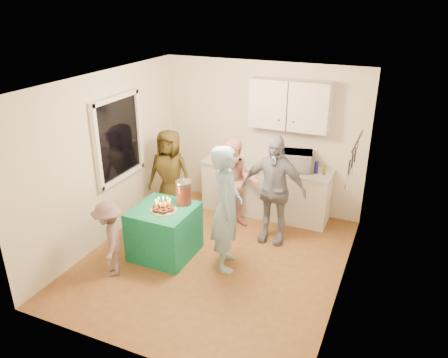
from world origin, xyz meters
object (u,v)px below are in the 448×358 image
at_px(woman_back_right, 273,189).
at_px(microwave, 294,161).
at_px(party_table, 164,232).
at_px(counter, 265,191).
at_px(woman_back_left, 170,174).
at_px(punch_jar, 184,193).
at_px(man_birthday, 227,209).
at_px(woman_back_center, 235,184).
at_px(child_near_left, 110,239).

bearing_deg(woman_back_right, microwave, 82.69).
bearing_deg(party_table, counter, 63.24).
distance_m(woman_back_left, woman_back_right, 1.86).
bearing_deg(punch_jar, man_birthday, -11.69).
xyz_separation_m(counter, woman_back_center, (-0.32, -0.62, 0.33)).
height_order(party_table, woman_back_right, woman_back_right).
bearing_deg(woman_back_right, woman_back_center, 164.49).
relative_size(microwave, woman_back_right, 0.33).
bearing_deg(child_near_left, woman_back_right, 100.10).
bearing_deg(microwave, woman_back_center, -153.94).
distance_m(microwave, man_birthday, 1.82).
height_order(microwave, woman_back_center, woman_back_center).
relative_size(man_birthday, woman_back_left, 1.16).
relative_size(punch_jar, woman_back_right, 0.20).
relative_size(counter, microwave, 3.87).
bearing_deg(punch_jar, party_table, -128.19).
height_order(woman_back_left, child_near_left, woman_back_left).
bearing_deg(punch_jar, woman_back_right, 35.24).
bearing_deg(woman_back_center, microwave, 12.99).
bearing_deg(punch_jar, child_near_left, -122.82).
height_order(counter, punch_jar, punch_jar).
bearing_deg(punch_jar, woman_back_left, 130.56).
bearing_deg(man_birthday, woman_back_left, 35.32).
xyz_separation_m(woman_back_center, child_near_left, (-1.04, -1.95, -0.22)).
height_order(microwave, child_near_left, microwave).
height_order(man_birthday, child_near_left, man_birthday).
bearing_deg(man_birthday, child_near_left, 100.62).
height_order(punch_jar, woman_back_left, woman_back_left).
xyz_separation_m(party_table, punch_jar, (0.20, 0.26, 0.55)).
distance_m(party_table, woman_back_right, 1.75).
xyz_separation_m(microwave, party_table, (-1.42, -1.86, -0.69)).
height_order(counter, man_birthday, man_birthday).
bearing_deg(microwave, child_near_left, -137.22).
relative_size(party_table, woman_back_left, 0.55).
relative_size(punch_jar, woman_back_left, 0.22).
height_order(microwave, woman_back_right, woman_back_right).
distance_m(man_birthday, woman_back_left, 1.81).
distance_m(party_table, man_birthday, 1.09).
bearing_deg(microwave, punch_jar, -138.82).
bearing_deg(party_table, microwave, 52.69).
bearing_deg(man_birthday, party_table, 76.10).
relative_size(microwave, punch_jar, 1.67).
height_order(counter, woman_back_left, woman_back_left).
xyz_separation_m(punch_jar, woman_back_center, (0.41, 0.98, -0.17)).
bearing_deg(man_birthday, counter, -19.76).
xyz_separation_m(woman_back_left, child_near_left, (0.11, -1.84, -0.23)).
bearing_deg(woman_back_right, counter, 114.73).
bearing_deg(counter, woman_back_left, -153.67).
bearing_deg(woman_back_left, child_near_left, -92.97).
distance_m(counter, woman_back_right, 1.00).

